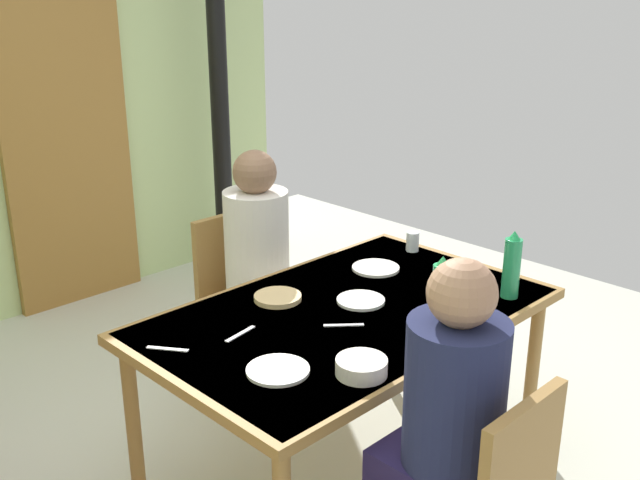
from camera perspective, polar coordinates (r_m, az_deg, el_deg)
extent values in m
cube|color=olive|center=(4.74, -18.82, 6.98)|extent=(0.80, 0.05, 2.00)
cylinder|color=black|center=(4.95, -7.77, 11.75)|extent=(0.12, 0.12, 2.58)
cube|color=olive|center=(2.90, 2.10, -5.74)|extent=(1.59, 0.98, 0.04)
cube|color=#E1AE6A|center=(2.89, 2.10, -5.40)|extent=(1.52, 0.94, 0.00)
cylinder|color=olive|center=(3.38, 15.96, -9.60)|extent=(0.06, 0.06, 0.69)
cylinder|color=olive|center=(2.98, -14.10, -13.68)|extent=(0.06, 0.06, 0.69)
cylinder|color=olive|center=(3.80, 4.91, -5.49)|extent=(0.06, 0.06, 0.69)
cube|color=olive|center=(2.22, 15.10, -16.61)|extent=(0.38, 0.04, 0.42)
cube|color=olive|center=(3.61, -5.23, -5.00)|extent=(0.40, 0.40, 0.04)
cube|color=olive|center=(3.67, -7.13, -1.16)|extent=(0.38, 0.04, 0.42)
cylinder|color=olive|center=(3.71, -1.37, -8.47)|extent=(0.04, 0.04, 0.41)
cylinder|color=olive|center=(3.51, -5.47, -10.27)|extent=(0.04, 0.04, 0.41)
cylinder|color=olive|center=(3.94, -4.80, -6.79)|extent=(0.04, 0.04, 0.41)
cylinder|color=olive|center=(3.75, -8.81, -8.36)|extent=(0.04, 0.04, 0.41)
cube|color=#241C4A|center=(2.46, 7.70, -16.46)|extent=(0.30, 0.22, 0.12)
cylinder|color=#1E2347|center=(2.26, 10.25, -12.19)|extent=(0.30, 0.30, 0.52)
sphere|color=#A87A5B|center=(2.10, 10.82, -4.03)|extent=(0.20, 0.20, 0.20)
cube|color=silver|center=(3.48, -3.57, -4.89)|extent=(0.30, 0.22, 0.12)
cylinder|color=silver|center=(3.46, -4.86, -0.42)|extent=(0.30, 0.30, 0.52)
sphere|color=#846047|center=(3.35, -5.03, 5.21)|extent=(0.20, 0.20, 0.20)
cylinder|color=#29A45A|center=(2.74, 9.25, -4.30)|extent=(0.07, 0.07, 0.24)
cone|color=green|center=(2.69, 9.41, -1.58)|extent=(0.05, 0.05, 0.04)
cylinder|color=#289A5C|center=(3.05, 14.47, -2.12)|extent=(0.07, 0.07, 0.25)
cone|color=green|center=(3.01, 14.69, 0.37)|extent=(0.05, 0.05, 0.04)
cylinder|color=silver|center=(2.44, 3.20, -9.68)|extent=(0.17, 0.17, 0.05)
cylinder|color=white|center=(2.47, -3.24, -9.93)|extent=(0.21, 0.21, 0.01)
cylinder|color=white|center=(2.96, 3.14, -4.64)|extent=(0.19, 0.19, 0.01)
cylinder|color=white|center=(3.28, 4.29, -2.15)|extent=(0.21, 0.21, 0.01)
cylinder|color=silver|center=(3.04, 10.59, -3.46)|extent=(0.06, 0.06, 0.09)
cylinder|color=silver|center=(3.51, 7.11, -0.12)|extent=(0.06, 0.06, 0.09)
cylinder|color=#DBB77A|center=(2.98, -3.26, -4.42)|extent=(0.19, 0.19, 0.02)
cube|color=silver|center=(2.65, -11.61, -8.18)|extent=(0.10, 0.13, 0.00)
cube|color=silver|center=(2.72, -6.13, -7.16)|extent=(0.15, 0.04, 0.00)
cube|color=silver|center=(2.77, 1.83, -6.54)|extent=(0.12, 0.11, 0.00)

